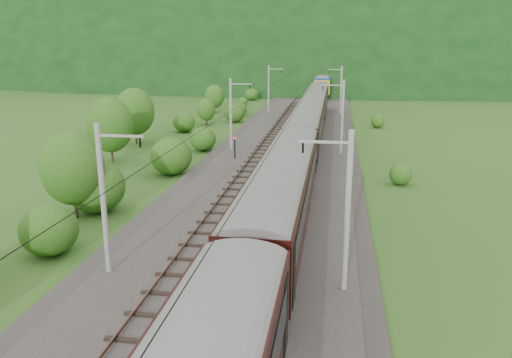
# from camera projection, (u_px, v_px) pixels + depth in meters

# --- Properties ---
(ground) EXTENTS (600.00, 600.00, 0.00)m
(ground) POSITION_uv_depth(u_px,v_px,m) (222.00, 285.00, 25.85)
(ground) COLOR #285219
(ground) RESTS_ON ground
(railbed) EXTENTS (14.00, 220.00, 0.30)m
(railbed) POSITION_uv_depth(u_px,v_px,m) (253.00, 218.00, 35.33)
(railbed) COLOR #38332D
(railbed) RESTS_ON ground
(track_left) EXTENTS (2.40, 220.00, 0.27)m
(track_left) POSITION_uv_depth(u_px,v_px,m) (220.00, 213.00, 35.64)
(track_left) COLOR brown
(track_left) RESTS_ON railbed
(track_right) EXTENTS (2.40, 220.00, 0.27)m
(track_right) POSITION_uv_depth(u_px,v_px,m) (287.00, 216.00, 34.91)
(track_right) COLOR brown
(track_right) RESTS_ON railbed
(catenary_left) EXTENTS (2.54, 192.28, 8.00)m
(catenary_left) POSITION_uv_depth(u_px,v_px,m) (231.00, 113.00, 56.06)
(catenary_left) COLOR gray
(catenary_left) RESTS_ON railbed
(catenary_right) EXTENTS (2.54, 192.28, 8.00)m
(catenary_right) POSITION_uv_depth(u_px,v_px,m) (342.00, 115.00, 54.20)
(catenary_right) COLOR gray
(catenary_right) RESTS_ON railbed
(overhead_wires) EXTENTS (4.83, 198.00, 0.03)m
(overhead_wires) POSITION_uv_depth(u_px,v_px,m) (253.00, 120.00, 33.49)
(overhead_wires) COLOR black
(overhead_wires) RESTS_ON ground
(mountain_main) EXTENTS (504.00, 360.00, 244.00)m
(mountain_main) POSITION_uv_depth(u_px,v_px,m) (327.00, 65.00, 273.43)
(mountain_main) COLOR black
(mountain_main) RESTS_ON ground
(mountain_ridge) EXTENTS (336.00, 280.00, 132.00)m
(mountain_ridge) POSITION_uv_depth(u_px,v_px,m) (146.00, 61.00, 329.72)
(mountain_ridge) COLOR black
(mountain_ridge) RESTS_ON ground
(train) EXTENTS (3.33, 159.82, 5.81)m
(train) POSITION_uv_depth(u_px,v_px,m) (298.00, 142.00, 42.85)
(train) COLOR black
(train) RESTS_ON ground
(hazard_post_near) EXTENTS (0.16, 0.16, 1.51)m
(hazard_post_near) POSITION_uv_depth(u_px,v_px,m) (300.00, 107.00, 88.28)
(hazard_post_near) COLOR red
(hazard_post_near) RESTS_ON railbed
(hazard_post_far) EXTENTS (0.17, 0.17, 1.60)m
(hazard_post_far) POSITION_uv_depth(u_px,v_px,m) (291.00, 141.00, 57.54)
(hazard_post_far) COLOR red
(hazard_post_far) RESTS_ON railbed
(signal) EXTENTS (0.25, 0.25, 2.30)m
(signal) POSITION_uv_depth(u_px,v_px,m) (235.00, 146.00, 52.32)
(signal) COLOR black
(signal) RESTS_ON railbed
(vegetation_left) EXTENTS (13.41, 144.87, 6.88)m
(vegetation_left) POSITION_uv_depth(u_px,v_px,m) (75.00, 166.00, 38.93)
(vegetation_left) COLOR #235216
(vegetation_left) RESTS_ON ground
(vegetation_right) EXTENTS (4.39, 96.19, 2.41)m
(vegetation_right) POSITION_uv_depth(u_px,v_px,m) (472.00, 272.00, 24.98)
(vegetation_right) COLOR #235216
(vegetation_right) RESTS_ON ground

